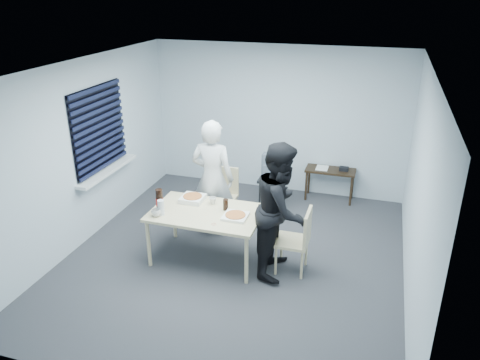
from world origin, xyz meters
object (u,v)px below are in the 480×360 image
(mug_a, at_px, (156,213))
(soda_bottle, at_px, (159,201))
(dining_table, at_px, (207,216))
(mug_b, at_px, (213,201))
(chair_far, at_px, (224,191))
(side_table, at_px, (330,174))
(person_white, at_px, (213,178))
(backpack, at_px, (271,167))
(stool, at_px, (271,184))
(person_black, at_px, (281,209))
(chair_right, at_px, (299,237))

(mug_a, bearing_deg, soda_bottle, 97.11)
(dining_table, height_order, mug_b, mug_b)
(dining_table, bearing_deg, mug_b, 91.16)
(chair_far, xyz_separation_m, side_table, (1.50, 1.31, -0.03))
(dining_table, height_order, chair_far, chair_far)
(mug_a, bearing_deg, person_white, 68.72)
(backpack, bearing_deg, stool, 75.46)
(person_black, distance_m, side_table, 2.45)
(stool, distance_m, backpack, 0.32)
(stool, bearing_deg, mug_b, -106.41)
(person_white, bearing_deg, chair_right, 154.91)
(chair_right, height_order, stool, chair_right)
(stool, relative_size, soda_bottle, 1.72)
(mug_a, height_order, soda_bottle, soda_bottle)
(chair_right, bearing_deg, soda_bottle, -173.17)
(person_white, distance_m, person_black, 1.37)
(stool, height_order, backpack, backpack)
(mug_a, relative_size, mug_b, 1.23)
(mug_b, bearing_deg, backpack, 73.46)
(person_white, bearing_deg, mug_a, 68.72)
(side_table, xyz_separation_m, mug_b, (-1.36, -2.17, 0.28))
(chair_far, height_order, person_black, person_black)
(side_table, bearing_deg, person_black, -98.38)
(soda_bottle, bearing_deg, person_white, 64.49)
(chair_far, height_order, backpack, backpack)
(dining_table, relative_size, side_table, 1.74)
(chair_far, xyz_separation_m, chair_right, (1.39, -1.05, 0.00))
(person_white, bearing_deg, dining_table, 103.75)
(dining_table, height_order, soda_bottle, soda_bottle)
(person_black, height_order, mug_a, person_black)
(person_black, relative_size, mug_b, 17.70)
(chair_right, bearing_deg, mug_a, -168.48)
(chair_far, xyz_separation_m, stool, (0.60, 0.69, -0.08))
(backpack, relative_size, mug_a, 3.44)
(person_white, height_order, side_table, person_white)
(chair_far, bearing_deg, soda_bottle, -109.70)
(mug_a, bearing_deg, chair_right, 11.52)
(side_table, distance_m, stool, 1.10)
(chair_far, bearing_deg, stool, 49.09)
(person_black, relative_size, stool, 3.29)
(side_table, distance_m, mug_a, 3.36)
(person_black, height_order, side_table, person_black)
(person_white, relative_size, person_black, 1.00)
(chair_far, distance_m, person_black, 1.62)
(person_black, height_order, soda_bottle, person_black)
(stool, relative_size, mug_a, 4.37)
(chair_right, bearing_deg, person_black, -173.28)
(dining_table, relative_size, soda_bottle, 4.72)
(chair_far, relative_size, person_black, 0.50)
(dining_table, xyz_separation_m, mug_a, (-0.58, -0.31, 0.11))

